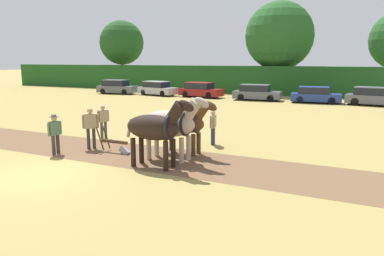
{
  "coord_description": "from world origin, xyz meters",
  "views": [
    {
      "loc": [
        9.67,
        -8.32,
        3.74
      ],
      "look_at": [
        3.22,
        4.7,
        1.1
      ],
      "focal_mm": 35.0,
      "sensor_mm": 36.0,
      "label": 1
    }
  ],
  "objects_px": {
    "draft_horse_trail_left": "(185,123)",
    "parked_car_left": "(157,89)",
    "farmer_onlooker_left": "(55,131)",
    "parked_car_right": "(373,97)",
    "farmer_at_plow": "(91,125)",
    "tree_far_left": "(122,43)",
    "parked_car_center_right": "(315,95)",
    "plow": "(117,145)",
    "parked_car_center": "(256,93)",
    "draft_horse_lead_right": "(171,123)",
    "parked_car_far_left": "(117,87)",
    "draft_horse_lead_left": "(156,128)",
    "tree_left": "(279,36)",
    "parked_car_center_left": "(200,90)",
    "farmer_onlooker_right": "(103,119)"
  },
  "relations": [
    {
      "from": "farmer_at_plow",
      "to": "parked_car_center_right",
      "type": "distance_m",
      "value": 23.09
    },
    {
      "from": "draft_horse_lead_right",
      "to": "parked_car_center",
      "type": "distance_m",
      "value": 22.55
    },
    {
      "from": "farmer_at_plow",
      "to": "farmer_onlooker_left",
      "type": "bearing_deg",
      "value": -65.53
    },
    {
      "from": "draft_horse_lead_left",
      "to": "parked_car_center_right",
      "type": "height_order",
      "value": "draft_horse_lead_left"
    },
    {
      "from": "farmer_at_plow",
      "to": "parked_car_right",
      "type": "bearing_deg",
      "value": 114.27
    },
    {
      "from": "tree_left",
      "to": "draft_horse_trail_left",
      "type": "bearing_deg",
      "value": -83.46
    },
    {
      "from": "farmer_onlooker_right",
      "to": "parked_car_right",
      "type": "height_order",
      "value": "farmer_onlooker_right"
    },
    {
      "from": "draft_horse_trail_left",
      "to": "parked_car_left",
      "type": "height_order",
      "value": "draft_horse_trail_left"
    },
    {
      "from": "plow",
      "to": "parked_car_center",
      "type": "relative_size",
      "value": 0.33
    },
    {
      "from": "farmer_onlooker_left",
      "to": "parked_car_far_left",
      "type": "relative_size",
      "value": 0.35
    },
    {
      "from": "tree_far_left",
      "to": "draft_horse_lead_right",
      "type": "distance_m",
      "value": 40.74
    },
    {
      "from": "farmer_onlooker_left",
      "to": "farmer_at_plow",
      "type": "bearing_deg",
      "value": 73.82
    },
    {
      "from": "farmer_onlooker_left",
      "to": "parked_car_right",
      "type": "relative_size",
      "value": 0.37
    },
    {
      "from": "draft_horse_lead_right",
      "to": "parked_car_right",
      "type": "xyz_separation_m",
      "value": [
        6.53,
        22.56,
        -0.67
      ]
    },
    {
      "from": "farmer_onlooker_right",
      "to": "draft_horse_lead_right",
      "type": "bearing_deg",
      "value": -3.69
    },
    {
      "from": "farmer_at_plow",
      "to": "parked_car_right",
      "type": "distance_m",
      "value": 24.8
    },
    {
      "from": "tree_far_left",
      "to": "farmer_onlooker_left",
      "type": "bearing_deg",
      "value": -57.34
    },
    {
      "from": "draft_horse_lead_right",
      "to": "farmer_onlooker_left",
      "type": "xyz_separation_m",
      "value": [
        -4.64,
        -1.27,
        -0.48
      ]
    },
    {
      "from": "draft_horse_trail_left",
      "to": "farmer_onlooker_left",
      "type": "distance_m",
      "value": 5.22
    },
    {
      "from": "tree_left",
      "to": "parked_car_center_left",
      "type": "height_order",
      "value": "tree_left"
    },
    {
      "from": "tree_far_left",
      "to": "parked_car_center_right",
      "type": "height_order",
      "value": "tree_far_left"
    },
    {
      "from": "farmer_onlooker_left",
      "to": "parked_car_center_left",
      "type": "distance_m",
      "value": 24.26
    },
    {
      "from": "tree_left",
      "to": "plow",
      "type": "distance_m",
      "value": 31.02
    },
    {
      "from": "parked_car_center",
      "to": "draft_horse_trail_left",
      "type": "bearing_deg",
      "value": -86.36
    },
    {
      "from": "draft_horse_lead_right",
      "to": "farmer_onlooker_right",
      "type": "xyz_separation_m",
      "value": [
        -4.9,
        2.02,
        -0.48
      ]
    },
    {
      "from": "tree_left",
      "to": "farmer_at_plow",
      "type": "bearing_deg",
      "value": -91.21
    },
    {
      "from": "parked_car_center_right",
      "to": "farmer_onlooker_left",
      "type": "bearing_deg",
      "value": -112.85
    },
    {
      "from": "parked_car_center_left",
      "to": "parked_car_right",
      "type": "relative_size",
      "value": 1.05
    },
    {
      "from": "draft_horse_lead_right",
      "to": "parked_car_center_right",
      "type": "xyz_separation_m",
      "value": [
        1.95,
        22.42,
        -0.71
      ]
    },
    {
      "from": "draft_horse_lead_right",
      "to": "draft_horse_trail_left",
      "type": "relative_size",
      "value": 1.1
    },
    {
      "from": "tree_far_left",
      "to": "draft_horse_lead_right",
      "type": "bearing_deg",
      "value": -50.83
    },
    {
      "from": "draft_horse_lead_right",
      "to": "draft_horse_trail_left",
      "type": "height_order",
      "value": "draft_horse_lead_right"
    },
    {
      "from": "parked_car_left",
      "to": "parked_car_center_left",
      "type": "bearing_deg",
      "value": 11.03
    },
    {
      "from": "draft_horse_lead_right",
      "to": "parked_car_right",
      "type": "distance_m",
      "value": 23.5
    },
    {
      "from": "plow",
      "to": "farmer_onlooker_right",
      "type": "distance_m",
      "value": 3.16
    },
    {
      "from": "plow",
      "to": "farmer_at_plow",
      "type": "distance_m",
      "value": 1.61
    },
    {
      "from": "parked_car_left",
      "to": "draft_horse_trail_left",
      "type": "bearing_deg",
      "value": -46.05
    },
    {
      "from": "farmer_onlooker_left",
      "to": "parked_car_far_left",
      "type": "bearing_deg",
      "value": 131.27
    },
    {
      "from": "farmer_at_plow",
      "to": "parked_car_center_left",
      "type": "distance_m",
      "value": 23.05
    },
    {
      "from": "farmer_onlooker_left",
      "to": "tree_far_left",
      "type": "bearing_deg",
      "value": 131.4
    },
    {
      "from": "tree_left",
      "to": "parked_car_left",
      "type": "relative_size",
      "value": 2.18
    },
    {
      "from": "tree_left",
      "to": "draft_horse_trail_left",
      "type": "distance_m",
      "value": 29.94
    },
    {
      "from": "plow",
      "to": "parked_car_right",
      "type": "bearing_deg",
      "value": 67.94
    },
    {
      "from": "farmer_at_plow",
      "to": "parked_car_left",
      "type": "bearing_deg",
      "value": 164.37
    },
    {
      "from": "draft_horse_trail_left",
      "to": "tree_far_left",
      "type": "bearing_deg",
      "value": 130.04
    },
    {
      "from": "tree_far_left",
      "to": "plow",
      "type": "distance_m",
      "value": 39.33
    },
    {
      "from": "plow",
      "to": "farmer_onlooker_left",
      "type": "xyz_separation_m",
      "value": [
        -2.08,
        -1.26,
        0.61
      ]
    },
    {
      "from": "farmer_at_plow",
      "to": "parked_car_far_left",
      "type": "relative_size",
      "value": 0.38
    },
    {
      "from": "tree_far_left",
      "to": "plow",
      "type": "relative_size",
      "value": 6.06
    },
    {
      "from": "draft_horse_lead_right",
      "to": "parked_car_center",
      "type": "height_order",
      "value": "draft_horse_lead_right"
    }
  ]
}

